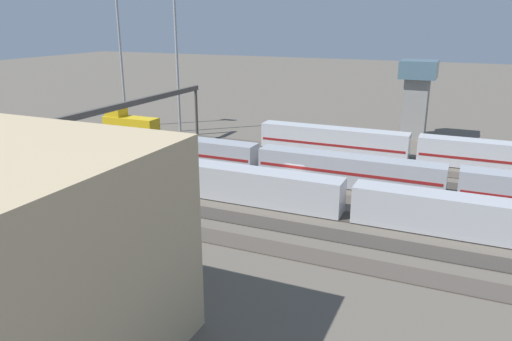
{
  "coord_description": "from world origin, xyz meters",
  "views": [
    {
      "loc": [
        -19.3,
        54.84,
        20.03
      ],
      "look_at": [
        3.35,
        3.51,
        2.5
      ],
      "focal_mm": 34.19,
      "sensor_mm": 36.0,
      "label": 1
    }
  ],
  "objects_px": {
    "light_mast_2": "(119,38)",
    "train_on_track_5": "(233,182)",
    "signal_gantry": "(125,110)",
    "train_on_track_3": "(433,180)",
    "train_on_track_1": "(130,126)",
    "control_tower": "(417,93)",
    "light_mast_0": "(176,32)",
    "train_on_track_0": "(506,157)"
  },
  "relations": [
    {
      "from": "train_on_track_1",
      "to": "train_on_track_0",
      "type": "bearing_deg",
      "value": -175.17
    },
    {
      "from": "train_on_track_5",
      "to": "signal_gantry",
      "type": "height_order",
      "value": "signal_gantry"
    },
    {
      "from": "train_on_track_3",
      "to": "signal_gantry",
      "type": "bearing_deg",
      "value": 3.44
    },
    {
      "from": "light_mast_2",
      "to": "control_tower",
      "type": "xyz_separation_m",
      "value": [
        -51.96,
        -13.31,
        -8.88
      ]
    },
    {
      "from": "train_on_track_3",
      "to": "light_mast_2",
      "type": "distance_m",
      "value": 62.03
    },
    {
      "from": "light_mast_0",
      "to": "train_on_track_0",
      "type": "bearing_deg",
      "value": 176.73
    },
    {
      "from": "train_on_track_1",
      "to": "control_tower",
      "type": "bearing_deg",
      "value": -155.27
    },
    {
      "from": "light_mast_0",
      "to": "light_mast_2",
      "type": "bearing_deg",
      "value": 2.87
    },
    {
      "from": "train_on_track_5",
      "to": "light_mast_0",
      "type": "distance_m",
      "value": 40.68
    },
    {
      "from": "train_on_track_1",
      "to": "train_on_track_5",
      "type": "height_order",
      "value": "train_on_track_1"
    },
    {
      "from": "train_on_track_5",
      "to": "control_tower",
      "type": "bearing_deg",
      "value": -110.48
    },
    {
      "from": "light_mast_2",
      "to": "light_mast_0",
      "type": "bearing_deg",
      "value": -177.13
    },
    {
      "from": "train_on_track_5",
      "to": "light_mast_0",
      "type": "xyz_separation_m",
      "value": [
        24.85,
        -28.09,
        15.76
      ]
    },
    {
      "from": "train_on_track_3",
      "to": "light_mast_0",
      "type": "relative_size",
      "value": 3.22
    },
    {
      "from": "train_on_track_3",
      "to": "train_on_track_5",
      "type": "xyz_separation_m",
      "value": [
        20.98,
        10.0,
        -0.0
      ]
    },
    {
      "from": "signal_gantry",
      "to": "train_on_track_5",
      "type": "bearing_deg",
      "value": 160.04
    },
    {
      "from": "train_on_track_3",
      "to": "signal_gantry",
      "type": "height_order",
      "value": "signal_gantry"
    },
    {
      "from": "train_on_track_0",
      "to": "signal_gantry",
      "type": "relative_size",
      "value": 1.79
    },
    {
      "from": "train_on_track_0",
      "to": "light_mast_2",
      "type": "relative_size",
      "value": 2.75
    },
    {
      "from": "train_on_track_3",
      "to": "train_on_track_5",
      "type": "relative_size",
      "value": 0.79
    },
    {
      "from": "light_mast_0",
      "to": "control_tower",
      "type": "distance_m",
      "value": 43.25
    },
    {
      "from": "light_mast_2",
      "to": "train_on_track_3",
      "type": "bearing_deg",
      "value": 163.13
    },
    {
      "from": "train_on_track_3",
      "to": "control_tower",
      "type": "distance_m",
      "value": 31.85
    },
    {
      "from": "train_on_track_0",
      "to": "train_on_track_5",
      "type": "bearing_deg",
      "value": 40.54
    },
    {
      "from": "train_on_track_1",
      "to": "control_tower",
      "type": "height_order",
      "value": "control_tower"
    },
    {
      "from": "train_on_track_1",
      "to": "train_on_track_5",
      "type": "bearing_deg",
      "value": 146.24
    },
    {
      "from": "light_mast_2",
      "to": "train_on_track_5",
      "type": "bearing_deg",
      "value": 143.18
    },
    {
      "from": "train_on_track_0",
      "to": "signal_gantry",
      "type": "distance_m",
      "value": 53.17
    },
    {
      "from": "train_on_track_5",
      "to": "signal_gantry",
      "type": "bearing_deg",
      "value": -19.96
    },
    {
      "from": "train_on_track_1",
      "to": "light_mast_2",
      "type": "relative_size",
      "value": 0.39
    },
    {
      "from": "train_on_track_3",
      "to": "light_mast_0",
      "type": "bearing_deg",
      "value": -21.54
    },
    {
      "from": "train_on_track_1",
      "to": "light_mast_2",
      "type": "distance_m",
      "value": 17.68
    },
    {
      "from": "train_on_track_0",
      "to": "light_mast_2",
      "type": "height_order",
      "value": "light_mast_2"
    },
    {
      "from": "train_on_track_1",
      "to": "train_on_track_0",
      "type": "height_order",
      "value": "train_on_track_1"
    },
    {
      "from": "signal_gantry",
      "to": "train_on_track_3",
      "type": "bearing_deg",
      "value": -176.56
    },
    {
      "from": "train_on_track_1",
      "to": "signal_gantry",
      "type": "xyz_separation_m",
      "value": [
        -9.27,
        12.5,
        5.58
      ]
    },
    {
      "from": "control_tower",
      "to": "train_on_track_1",
      "type": "bearing_deg",
      "value": 24.73
    },
    {
      "from": "train_on_track_3",
      "to": "light_mast_2",
      "type": "height_order",
      "value": "light_mast_2"
    },
    {
      "from": "train_on_track_1",
      "to": "signal_gantry",
      "type": "relative_size",
      "value": 0.25
    },
    {
      "from": "control_tower",
      "to": "train_on_track_3",
      "type": "bearing_deg",
      "value": 100.54
    },
    {
      "from": "train_on_track_1",
      "to": "train_on_track_5",
      "type": "distance_m",
      "value": 35.99
    },
    {
      "from": "train_on_track_5",
      "to": "train_on_track_0",
      "type": "relative_size",
      "value": 1.61
    }
  ]
}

